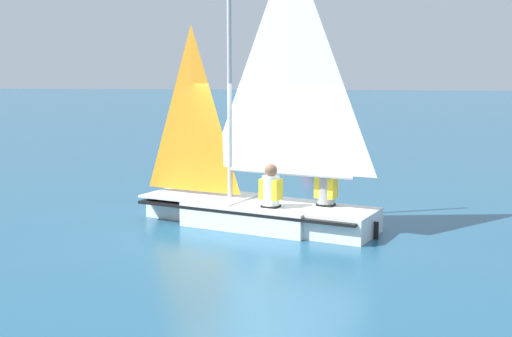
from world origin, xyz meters
TOP-DOWN VIEW (x-y plane):
  - ground_plane at (0.00, 0.00)m, footprint 260.00×260.00m
  - sailboat_main at (0.01, 0.04)m, footprint 2.33×4.43m
  - sailor_helm at (0.38, 0.35)m, footprint 0.36×0.39m
  - sailor_crew at (0.03, 1.25)m, footprint 0.36×0.39m
  - buoy_marker at (-6.54, -0.08)m, footprint 0.49×0.49m

SIDE VIEW (x-z plane):
  - ground_plane at x=0.00m, z-range 0.00..0.00m
  - buoy_marker at x=-6.54m, z-range -0.29..0.65m
  - sailor_helm at x=0.38m, z-range 0.04..1.20m
  - sailor_crew at x=0.03m, z-range 0.04..1.20m
  - sailboat_main at x=0.01m, z-range -1.75..3.24m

